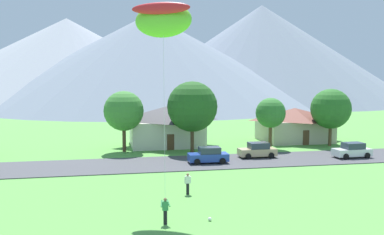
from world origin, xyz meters
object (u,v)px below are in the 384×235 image
(tree_right_of_center, at_px, (192,107))
(soccer_ball, at_px, (210,219))
(tree_near_right, at_px, (271,113))
(kite_flyer_with_kite, at_px, (163,20))
(watcher_person, at_px, (188,183))
(tree_left_of_center, at_px, (124,111))
(tree_near_left, at_px, (331,109))
(house_leftmost, at_px, (166,125))
(parked_car_tan_mid_west, at_px, (257,150))
(house_left_center, at_px, (294,124))
(parked_car_white_west_end, at_px, (352,150))
(parked_car_blue_mid_east, at_px, (208,155))

(tree_right_of_center, bearing_deg, soccer_ball, -98.70)
(tree_near_right, distance_m, kite_flyer_with_kite, 27.67)
(watcher_person, bearing_deg, tree_left_of_center, 101.36)
(tree_near_left, height_order, watcher_person, tree_near_left)
(house_leftmost, relative_size, parked_car_tan_mid_west, 2.41)
(house_left_center, bearing_deg, parked_car_tan_mid_west, -130.33)
(house_leftmost, distance_m, tree_left_of_center, 7.40)
(house_left_center, relative_size, soccer_ball, 41.12)
(tree_left_of_center, height_order, parked_car_tan_mid_west, tree_left_of_center)
(house_leftmost, bearing_deg, tree_right_of_center, -68.32)
(parked_car_white_west_end, distance_m, watcher_person, 23.80)
(parked_car_tan_mid_west, distance_m, soccer_ball, 22.31)
(tree_near_left, relative_size, parked_car_blue_mid_east, 1.79)
(house_leftmost, height_order, tree_near_right, tree_near_right)
(tree_near_right, xyz_separation_m, kite_flyer_with_kite, (-16.35, -20.61, 8.55))
(tree_left_of_center, bearing_deg, tree_near_left, -1.45)
(house_left_center, bearing_deg, parked_car_blue_mid_east, -139.87)
(house_left_center, xyz_separation_m, watcher_person, (-20.15, -24.66, -1.57))
(tree_near_right, height_order, watcher_person, tree_near_right)
(tree_right_of_center, bearing_deg, watcher_person, -102.34)
(house_leftmost, height_order, tree_near_left, tree_near_left)
(tree_near_right, relative_size, parked_car_white_west_end, 1.52)
(watcher_person, bearing_deg, house_left_center, 50.75)
(tree_near_right, height_order, parked_car_blue_mid_east, tree_near_right)
(parked_car_white_west_end, distance_m, soccer_ball, 27.22)
(tree_left_of_center, xyz_separation_m, parked_car_tan_mid_west, (14.64, -6.94, -4.14))
(watcher_person, height_order, soccer_ball, watcher_person)
(soccer_ball, bearing_deg, parked_car_tan_mid_west, 62.40)
(parked_car_tan_mid_west, height_order, kite_flyer_with_kite, kite_flyer_with_kite)
(house_leftmost, bearing_deg, parked_car_blue_mid_east, -78.22)
(tree_right_of_center, xyz_separation_m, soccer_ball, (-3.80, -24.82, -5.45))
(house_leftmost, xyz_separation_m, parked_car_white_west_end, (19.35, -13.19, -1.84))
(house_leftmost, distance_m, kite_flyer_with_kite, 28.33)
(house_left_center, height_order, tree_left_of_center, tree_left_of_center)
(tree_left_of_center, distance_m, watcher_person, 21.12)
(tree_near_left, xyz_separation_m, tree_left_of_center, (-27.04, 0.68, 0.08))
(house_leftmost, distance_m, watcher_person, 24.48)
(tree_near_right, xyz_separation_m, watcher_person, (-14.26, -18.90, -3.70))
(parked_car_blue_mid_east, bearing_deg, house_leftmost, 101.78)
(house_leftmost, xyz_separation_m, kite_flyer_with_kite, (-3.76, -26.08, 10.43))
(tree_left_of_center, xyz_separation_m, kite_flyer_with_kite, (1.99, -22.03, 8.12))
(tree_right_of_center, distance_m, parked_car_tan_mid_west, 9.51)
(parked_car_tan_mid_west, height_order, watcher_person, parked_car_tan_mid_west)
(tree_left_of_center, bearing_deg, soccer_ball, -80.83)
(tree_left_of_center, distance_m, tree_near_right, 18.40)
(parked_car_blue_mid_east, bearing_deg, kite_flyer_with_kite, -116.31)
(parked_car_white_west_end, distance_m, parked_car_blue_mid_east, 16.64)
(parked_car_white_west_end, bearing_deg, house_leftmost, 145.71)
(tree_right_of_center, height_order, parked_car_blue_mid_east, tree_right_of_center)
(tree_near_left, xyz_separation_m, soccer_ball, (-22.73, -26.02, -4.81))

